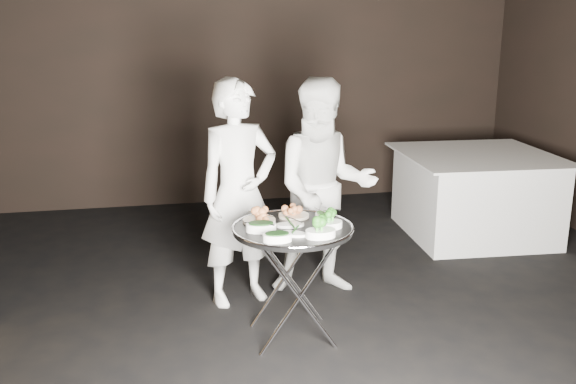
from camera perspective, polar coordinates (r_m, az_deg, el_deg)
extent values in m
cube|color=black|center=(4.27, 3.81, -13.62)|extent=(6.00, 7.00, 0.05)
cube|color=black|center=(7.22, -3.43, 10.91)|extent=(6.00, 0.05, 3.00)
cylinder|color=silver|center=(4.00, 0.99, -9.39)|extent=(0.51, 0.02, 0.74)
cylinder|color=silver|center=(4.00, 0.99, -9.39)|extent=(0.51, 0.02, 0.74)
cylinder|color=silver|center=(4.35, -0.12, -7.31)|extent=(0.51, 0.02, 0.74)
cylinder|color=silver|center=(4.35, -0.12, -7.31)|extent=(0.51, 0.02, 0.74)
cylinder|color=silver|center=(4.02, -2.58, -4.01)|extent=(0.02, 0.43, 0.02)
cylinder|color=silver|center=(4.10, 3.36, -3.62)|extent=(0.02, 0.43, 0.02)
cylinder|color=black|center=(4.04, 0.42, -3.35)|extent=(0.75, 0.75, 0.03)
torus|color=silver|center=(4.04, 0.42, -3.14)|extent=(0.77, 0.77, 0.02)
cylinder|color=beige|center=(4.14, -2.58, -2.55)|extent=(0.21, 0.21, 0.02)
cylinder|color=beige|center=(4.24, 0.52, -2.12)|extent=(0.20, 0.20, 0.02)
cylinder|color=white|center=(4.19, 3.20, -2.16)|extent=(0.11, 0.11, 0.04)
cylinder|color=silver|center=(4.14, -2.47, -1.92)|extent=(0.14, 0.15, 0.01)
cylinder|color=silver|center=(4.23, 0.50, -1.54)|extent=(0.06, 0.20, 0.01)
cylinder|color=silver|center=(4.19, 3.14, -1.71)|extent=(0.07, 0.19, 0.01)
cylinder|color=silver|center=(3.93, -2.57, -2.83)|extent=(0.18, 0.11, 0.01)
cylinder|color=silver|center=(4.02, 3.64, -2.44)|extent=(0.11, 0.17, 0.01)
cylinder|color=silver|center=(4.03, 0.40, -2.38)|extent=(0.09, 0.18, 0.01)
imported|color=silver|center=(4.60, -4.40, -0.12)|extent=(0.69, 0.57, 1.64)
imported|color=silver|center=(4.76, 3.24, 0.35)|extent=(0.86, 0.71, 1.63)
cube|color=silver|center=(6.41, 16.25, -0.31)|extent=(1.24, 1.24, 0.78)
cube|color=silver|center=(6.32, 16.51, 3.17)|extent=(1.40, 1.40, 0.02)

